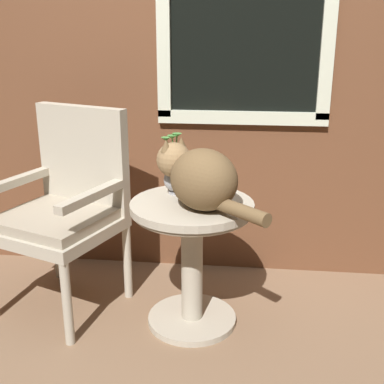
{
  "coord_description": "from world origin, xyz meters",
  "views": [
    {
      "loc": [
        0.31,
        -1.97,
        1.39
      ],
      "look_at": [
        0.07,
        0.14,
        0.67
      ],
      "focal_mm": 46.71,
      "sensor_mm": 36.0,
      "label": 1
    }
  ],
  "objects_px": {
    "wicker_side_table": "(192,241)",
    "pewter_vase_with_ivy": "(175,176)",
    "cat": "(200,177)",
    "wicker_chair": "(66,203)"
  },
  "relations": [
    {
      "from": "wicker_side_table",
      "to": "pewter_vase_with_ivy",
      "type": "bearing_deg",
      "value": 128.82
    },
    {
      "from": "wicker_side_table",
      "to": "wicker_chair",
      "type": "bearing_deg",
      "value": 167.71
    },
    {
      "from": "cat",
      "to": "wicker_chair",
      "type": "bearing_deg",
      "value": 163.72
    },
    {
      "from": "cat",
      "to": "pewter_vase_with_ivy",
      "type": "bearing_deg",
      "value": 127.52
    },
    {
      "from": "wicker_side_table",
      "to": "wicker_chair",
      "type": "xyz_separation_m",
      "value": [
        -0.65,
        0.14,
        0.12
      ]
    },
    {
      "from": "wicker_side_table",
      "to": "pewter_vase_with_ivy",
      "type": "xyz_separation_m",
      "value": [
        -0.09,
        0.12,
        0.28
      ]
    },
    {
      "from": "wicker_side_table",
      "to": "pewter_vase_with_ivy",
      "type": "relative_size",
      "value": 2.1
    },
    {
      "from": "wicker_chair",
      "to": "cat",
      "type": "xyz_separation_m",
      "value": [
        0.69,
        -0.2,
        0.22
      ]
    },
    {
      "from": "cat",
      "to": "pewter_vase_with_ivy",
      "type": "xyz_separation_m",
      "value": [
        -0.14,
        0.18,
        -0.05
      ]
    },
    {
      "from": "cat",
      "to": "wicker_side_table",
      "type": "bearing_deg",
      "value": 124.88
    }
  ]
}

